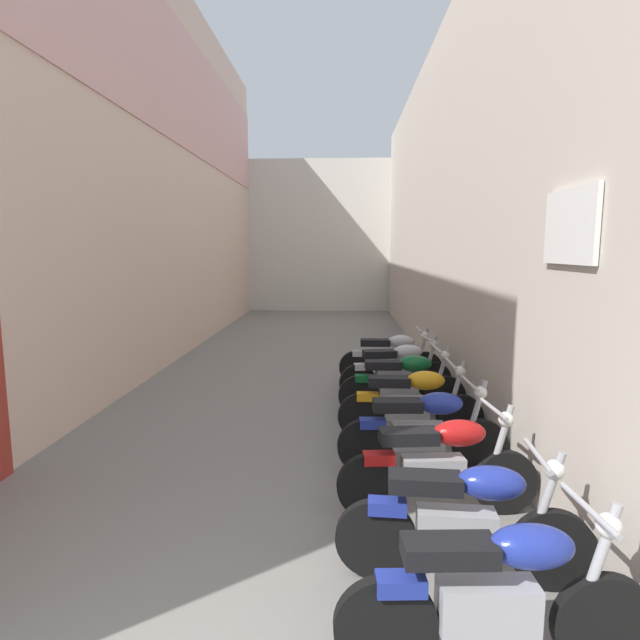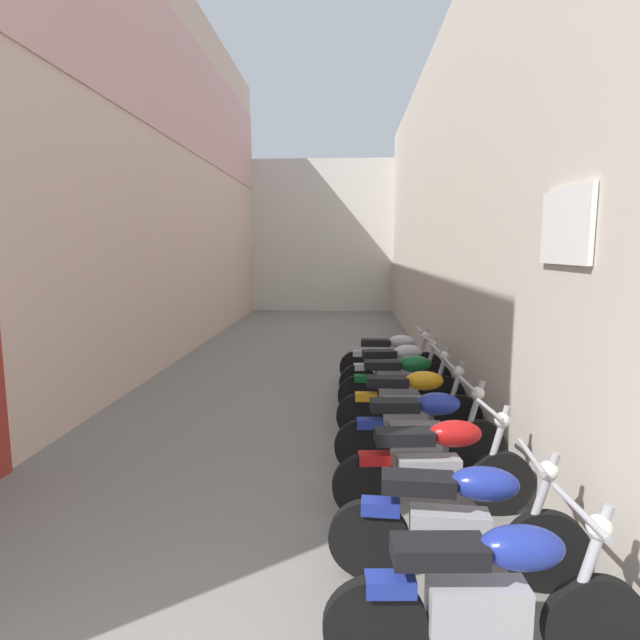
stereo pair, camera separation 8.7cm
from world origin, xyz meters
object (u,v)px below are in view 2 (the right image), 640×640
Objects in this scene: motorcycle_nearest at (489,594)px; motorcycle_fourth at (421,429)px; motorcycle_fifth at (410,402)px; motorcycle_eighth at (392,357)px; motorcycle_sixth at (402,383)px; motorcycle_seventh at (397,370)px; motorcycle_second at (458,519)px; motorcycle_third at (435,464)px.

motorcycle_fourth is (0.00, 2.66, 0.00)m from motorcycle_nearest.
motorcycle_fifth is 2.71m from motorcycle_eighth.
motorcycle_nearest is 4.57m from motorcycle_sixth.
motorcycle_seventh is at bearing -90.01° from motorcycle_eighth.
motorcycle_second and motorcycle_sixth have the same top height.
motorcycle_third is at bearing -90.00° from motorcycle_seventh.
motorcycle_sixth is (0.00, 3.77, 0.00)m from motorcycle_second.
motorcycle_nearest and motorcycle_third have the same top height.
motorcycle_nearest and motorcycle_fourth have the same top height.
motorcycle_sixth and motorcycle_seventh have the same top height.
motorcycle_fourth is 1.00× the size of motorcycle_fifth.
motorcycle_seventh is (-0.00, 3.63, 0.00)m from motorcycle_third.
motorcycle_nearest is at bearing -90.00° from motorcycle_seventh.
motorcycle_second and motorcycle_third have the same top height.
motorcycle_sixth is at bearing -90.00° from motorcycle_eighth.
motorcycle_third is 1.00× the size of motorcycle_eighth.
motorcycle_fifth is (0.00, 1.87, 0.00)m from motorcycle_third.
motorcycle_third and motorcycle_sixth have the same top height.
motorcycle_fourth is at bearing -90.00° from motorcycle_fifth.
motorcycle_third is 1.00× the size of motorcycle_fifth.
motorcycle_nearest is 0.80m from motorcycle_second.
motorcycle_sixth is (0.00, 4.57, 0.00)m from motorcycle_nearest.
motorcycle_fourth is at bearing -90.00° from motorcycle_sixth.
motorcycle_fourth is 1.01× the size of motorcycle_seventh.
motorcycle_seventh is at bearing 90.00° from motorcycle_fifth.
motorcycle_seventh is at bearing 90.00° from motorcycle_third.
motorcycle_third is 1.00× the size of motorcycle_sixth.
motorcycle_sixth is at bearing 90.00° from motorcycle_fourth.
motorcycle_eighth is (0.00, 4.58, 0.00)m from motorcycle_third.
motorcycle_fourth is 3.68m from motorcycle_eighth.
motorcycle_second is 1.01× the size of motorcycle_seventh.
motorcycle_third is 0.90m from motorcycle_fourth.
motorcycle_eighth is at bearing 90.00° from motorcycle_fifth.
motorcycle_third is (-0.00, 0.96, 0.00)m from motorcycle_second.
motorcycle_fifth is (0.00, 3.63, 0.00)m from motorcycle_nearest.
motorcycle_nearest is 1.00× the size of motorcycle_third.
motorcycle_third is (-0.00, 1.76, 0.00)m from motorcycle_nearest.
motorcycle_fourth and motorcycle_seventh have the same top height.
motorcycle_sixth is (0.00, 2.81, 0.00)m from motorcycle_third.
motorcycle_eighth is at bearing 90.00° from motorcycle_second.
motorcycle_fifth is 1.75m from motorcycle_seventh.
motorcycle_nearest is 1.76m from motorcycle_third.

